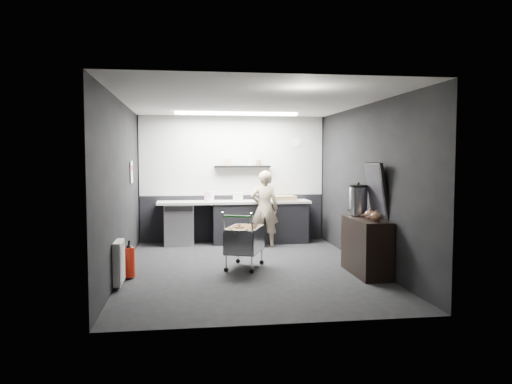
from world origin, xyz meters
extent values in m
plane|color=black|center=(0.00, 0.00, 0.00)|extent=(5.50, 5.50, 0.00)
plane|color=silver|center=(0.00, 0.00, 2.70)|extent=(5.50, 5.50, 0.00)
plane|color=black|center=(0.00, 2.75, 1.35)|extent=(5.50, 0.00, 5.50)
plane|color=black|center=(0.00, -2.75, 1.35)|extent=(5.50, 0.00, 5.50)
plane|color=black|center=(-2.00, 0.00, 1.35)|extent=(0.00, 5.50, 5.50)
plane|color=black|center=(2.00, 0.00, 1.35)|extent=(0.00, 5.50, 5.50)
cube|color=#B1B1AD|center=(0.00, 2.73, 1.85)|extent=(3.95, 0.02, 1.70)
cube|color=black|center=(0.00, 2.73, 0.50)|extent=(3.95, 0.02, 1.00)
cube|color=black|center=(0.20, 2.62, 1.62)|extent=(1.20, 0.22, 0.04)
cylinder|color=silver|center=(1.40, 2.72, 2.15)|extent=(0.20, 0.03, 0.20)
cube|color=silver|center=(-1.98, 1.30, 1.55)|extent=(0.02, 0.30, 0.40)
cube|color=red|center=(-1.98, 1.30, 1.62)|extent=(0.02, 0.22, 0.10)
cube|color=silver|center=(-1.94, -0.90, 0.35)|extent=(0.10, 0.50, 0.60)
cube|color=white|center=(0.00, 1.85, 2.67)|extent=(2.40, 0.20, 0.04)
cube|color=black|center=(0.55, 2.42, 0.42)|extent=(2.00, 0.56, 0.85)
cube|color=beige|center=(0.00, 2.42, 0.88)|extent=(3.20, 0.60, 0.05)
cube|color=#9EA0A5|center=(-1.15, 2.42, 0.42)|extent=(0.60, 0.58, 0.85)
cube|color=black|center=(-1.15, 2.12, 0.78)|extent=(0.56, 0.02, 0.10)
imported|color=beige|center=(0.58, 1.97, 0.77)|extent=(0.62, 0.47, 1.55)
cube|color=silver|center=(-0.06, 0.04, 0.28)|extent=(0.75, 0.90, 0.02)
cube|color=silver|center=(-0.30, 0.04, 0.48)|extent=(0.30, 0.72, 0.41)
cube|color=silver|center=(0.18, 0.04, 0.48)|extent=(0.30, 0.72, 0.41)
cube|color=silver|center=(-0.06, -0.33, 0.48)|extent=(0.47, 0.20, 0.41)
cube|color=silver|center=(-0.06, 0.42, 0.48)|extent=(0.47, 0.20, 0.41)
cylinder|color=silver|center=(-0.27, -0.30, 0.15)|extent=(0.02, 0.02, 0.27)
cylinder|color=silver|center=(0.15, -0.30, 0.15)|extent=(0.02, 0.02, 0.27)
cylinder|color=silver|center=(-0.27, 0.39, 0.15)|extent=(0.02, 0.02, 0.27)
cylinder|color=silver|center=(0.15, 0.39, 0.15)|extent=(0.02, 0.02, 0.27)
cylinder|color=#289027|center=(-0.06, -0.39, 0.91)|extent=(0.47, 0.21, 0.03)
cube|color=olive|center=(-0.17, 0.13, 0.46)|extent=(0.30, 0.33, 0.34)
cube|color=olive|center=(0.07, -0.07, 0.44)|extent=(0.28, 0.31, 0.31)
cylinder|color=black|center=(-0.27, -0.30, 0.04)|extent=(0.08, 0.05, 0.07)
cylinder|color=black|center=(-0.27, 0.39, 0.04)|extent=(0.08, 0.05, 0.07)
cylinder|color=black|center=(0.15, -0.30, 0.04)|extent=(0.08, 0.05, 0.07)
cylinder|color=black|center=(0.15, 0.39, 0.04)|extent=(0.08, 0.05, 0.07)
cube|color=black|center=(1.76, -0.65, 0.43)|extent=(0.43, 1.16, 0.87)
cylinder|color=silver|center=(1.76, -0.26, 1.11)|extent=(0.29, 0.29, 0.44)
cylinder|color=black|center=(1.76, -0.26, 1.35)|extent=(0.29, 0.29, 0.04)
sphere|color=black|center=(1.76, -0.26, 1.39)|extent=(0.05, 0.05, 0.05)
ellipsoid|color=brown|center=(1.76, -0.79, 0.95)|extent=(0.17, 0.17, 0.14)
ellipsoid|color=brown|center=(1.76, -1.03, 0.95)|extent=(0.17, 0.17, 0.14)
cube|color=black|center=(1.94, -0.60, 1.30)|extent=(0.20, 0.68, 0.87)
cube|color=black|center=(1.92, -0.60, 1.30)|extent=(0.14, 0.58, 0.74)
cylinder|color=red|center=(-1.85, -0.42, 0.25)|extent=(0.17, 0.17, 0.44)
cone|color=black|center=(-1.85, -0.42, 0.50)|extent=(0.11, 0.11, 0.07)
cylinder|color=black|center=(-1.85, -0.42, 0.54)|extent=(0.03, 0.03, 0.07)
cube|color=#A68558|center=(1.03, 2.37, 0.95)|extent=(0.55, 0.44, 0.10)
cylinder|color=beige|center=(-0.52, 2.42, 1.00)|extent=(0.20, 0.20, 0.20)
cube|color=silver|center=(0.07, 2.37, 0.99)|extent=(0.22, 0.18, 0.18)
camera|label=1|loc=(-0.99, -7.98, 1.82)|focal=35.00mm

